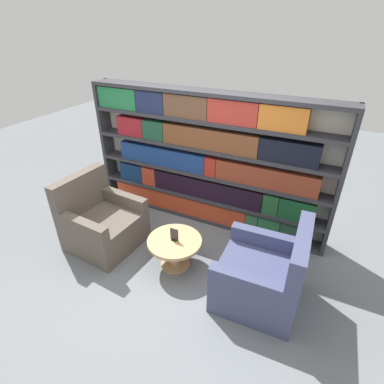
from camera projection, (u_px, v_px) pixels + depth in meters
name	position (u px, v px, depth m)	size (l,w,h in m)	color
ground_plane	(166.00, 267.00, 3.76)	(14.00, 14.00, 0.00)	slate
bookshelf	(206.00, 162.00, 4.24)	(3.52, 0.30, 1.93)	silver
armchair_left	(102.00, 223.00, 4.03)	(0.91, 0.92, 0.97)	brown
armchair_right	(263.00, 276.00, 3.19)	(0.88, 0.88, 0.97)	#42476B
coffee_table	(175.00, 247.00, 3.66)	(0.66, 0.66, 0.39)	tan
table_sign	(174.00, 235.00, 3.57)	(0.10, 0.06, 0.17)	black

